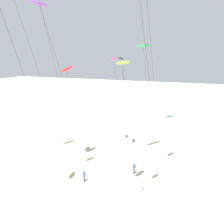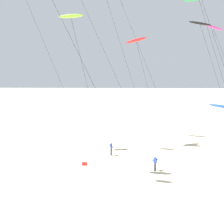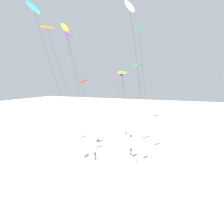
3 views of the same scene
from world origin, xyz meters
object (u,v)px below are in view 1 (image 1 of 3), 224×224
Objects in this scene: kite_blue at (169,117)px; kite_green at (143,47)px; kite_flyer_nearest at (134,168)px; kite_lime at (123,64)px; kite_black at (121,59)px; kite_magenta at (113,60)px; marker_flag at (143,193)px; kite_red at (67,70)px; kite_flyer_middle at (84,176)px; kite_purple at (41,7)px.

kite_green is (-1.52, 3.87, 10.25)m from kite_blue.
kite_green is 10.91× the size of kite_flyer_nearest.
kite_lime is 14.92m from kite_black.
kite_green is 7.29m from kite_magenta.
kite_black reaches higher than marker_flag.
kite_lime is 0.99× the size of kite_black.
kite_blue is at bearing -101.13° from kite_magenta.
kite_lime reaches higher than kite_blue.
marker_flag is (1.21, -2.03, -14.40)m from kite_lime.
kite_black is (13.88, 5.48, 0.06)m from kite_lime.
kite_lime reaches higher than kite_red.
kite_red is at bearing 121.35° from kite_green.
kite_red is at bearing 118.61° from kite_blue.
kite_green reaches higher than kite_lime.
kite_green is at bearing 7.20° from kite_lime.
kite_lime is at bearing -171.02° from kite_flyer_nearest.
kite_blue is 0.48× the size of kite_black.
kite_blue is 0.48× the size of kite_magenta.
kite_lime is 17.83m from kite_magenta.
kite_flyer_nearest is at bearing -47.75° from kite_flyer_middle.
kite_lime is 9.71× the size of kite_flyer_nearest.
marker_flag is at bearing -155.34° from kite_flyer_nearest.
kite_flyer_middle is 9.14m from marker_flag.
kite_red reaches higher than marker_flag.
kite_magenta reaches higher than marker_flag.
kite_purple is 24.09m from kite_flyer_nearest.
kite_black is at bearing 37.85° from kite_flyer_nearest.
kite_flyer_middle is at bearing 61.57° from kite_lime.
kite_magenta reaches higher than kite_lime.
kite_red is at bearing 160.51° from kite_magenta.
kite_magenta reaches higher than kite_flyer_middle.
kite_flyer_middle is at bearing 172.85° from kite_black.
kite_purple reaches higher than kite_green.
kite_black is 18.24m from kite_flyer_middle.
kite_flyer_middle is (4.77, -2.10, -20.75)m from kite_purple.
marker_flag is (-14.88, -9.72, -14.32)m from kite_magenta.
kite_lime reaches higher than kite_flyer_middle.
kite_red is at bearing 51.99° from kite_flyer_middle.
kite_purple reaches higher than kite_red.
kite_red is 16.64m from kite_blue.
kite_red is 11.38m from kite_green.
kite_blue is 14.27m from marker_flag.
kite_red is 1.95× the size of kite_blue.
kite_black is 16.39m from kite_purple.
kite_lime is at bearing -82.86° from kite_purple.
kite_purple reaches higher than kite_blue.
kite_flyer_middle is at bearing 139.18° from kite_blue.
kite_blue is at bearing -61.39° from kite_red.
kite_purple is at bearing 143.84° from kite_blue.
kite_lime reaches higher than marker_flag.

